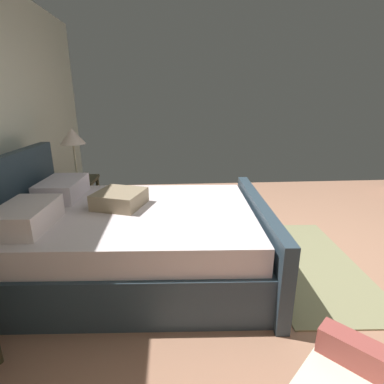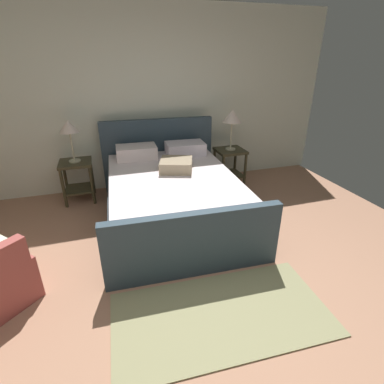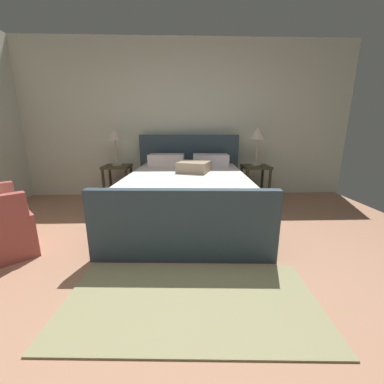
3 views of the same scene
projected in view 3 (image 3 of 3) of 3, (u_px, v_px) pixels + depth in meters
The scene contains 8 objects.
ground_plane at pixel (194, 310), 1.62m from camera, with size 5.74×6.08×0.02m, color #A6765B.
wall_back at pixel (187, 121), 4.28m from camera, with size 5.86×0.12×2.67m, color silver.
bed at pixel (187, 193), 3.27m from camera, with size 1.82×2.39×1.10m.
nightstand_right at pixel (255, 177), 4.06m from camera, with size 0.44×0.44×0.60m.
table_lamp_right at pixel (258, 134), 3.88m from camera, with size 0.30×0.30×0.62m.
nightstand_left at pixel (118, 177), 4.09m from camera, with size 0.44×0.44×0.60m.
table_lamp_left at pixel (115, 137), 3.92m from camera, with size 0.26×0.26×0.58m.
area_rug at pixel (191, 301), 1.69m from camera, with size 1.78×0.90×0.01m, color gray.
Camera 3 is at (-0.06, -1.37, 1.18)m, focal length 22.33 mm.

